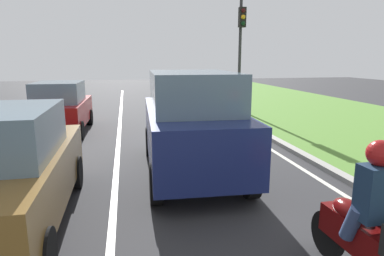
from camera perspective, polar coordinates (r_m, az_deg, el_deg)
ground_plane at (r=11.84m, az=-8.99°, el=-0.77°), size 60.00×60.00×0.00m
lane_line_center at (r=11.83m, az=-12.38°, el=-0.89°), size 0.12×32.00×0.01m
lane_line_right_edge at (r=12.49m, az=7.74°, el=-0.06°), size 0.12×32.00×0.01m
grass_verge_right at (r=14.80m, az=26.00°, el=0.81°), size 9.00×48.00×0.06m
curb_right at (r=12.65m, az=9.89°, el=0.28°), size 0.24×48.00×0.12m
car_suv_ahead at (r=7.31m, az=-0.09°, el=0.89°), size 2.12×4.57×2.28m
car_sedan_left_lane at (r=5.73m, az=-29.72°, el=-6.36°), size 1.88×4.32×1.86m
car_hatchback_far at (r=12.38m, az=-21.52°, el=3.25°), size 1.79×3.73×1.78m
motorcycle at (r=4.26m, az=28.56°, el=-17.45°), size 0.41×1.90×1.01m
rider_person at (r=4.05m, az=28.96°, el=-9.42°), size 0.51×0.41×1.16m
traffic_light_near_right at (r=16.45m, az=8.39°, el=14.94°), size 0.32×0.50×5.25m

